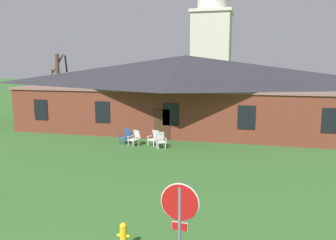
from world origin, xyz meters
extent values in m
cube|color=brown|center=(0.00, 20.92, 1.60)|extent=(24.70, 10.00, 3.20)
cube|color=#835E55|center=(0.00, 20.92, 3.28)|extent=(25.19, 10.20, 0.16)
pyramid|color=#28282D|center=(0.00, 20.92, 4.57)|extent=(25.69, 10.40, 2.43)
cube|color=black|center=(-9.88, 15.89, 1.76)|extent=(1.10, 0.06, 1.50)
cube|color=black|center=(-4.94, 15.89, 1.76)|extent=(1.10, 0.06, 1.50)
cube|color=black|center=(0.00, 15.89, 1.76)|extent=(1.10, 0.06, 1.50)
cube|color=black|center=(4.94, 15.89, 1.76)|extent=(1.10, 0.06, 1.50)
cube|color=black|center=(9.88, 15.89, 1.76)|extent=(1.10, 0.06, 1.50)
cube|color=#422819|center=(-0.61, 15.89, 1.05)|extent=(1.10, 0.06, 2.10)
cube|color=beige|center=(-0.10, 38.61, 5.71)|extent=(4.80, 4.80, 11.42)
cube|color=silver|center=(-0.10, 38.61, 11.60)|extent=(5.18, 5.18, 0.36)
cylinder|color=silver|center=(-0.10, 38.61, 12.88)|extent=(3.80, 3.80, 2.20)
cylinder|color=white|center=(3.89, 0.73, 2.31)|extent=(0.81, 0.04, 0.81)
cylinder|color=#B71414|center=(3.89, 0.71, 2.31)|extent=(0.76, 0.05, 0.76)
cube|color=#B71414|center=(3.89, 0.72, 1.79)|extent=(0.32, 0.03, 0.16)
cube|color=white|center=(3.89, 0.73, 1.79)|extent=(0.34, 0.03, 0.18)
cube|color=#2D5693|center=(-2.52, 13.87, 0.18)|extent=(0.07, 0.07, 0.36)
cube|color=#2D5693|center=(-2.94, 14.06, 0.18)|extent=(0.07, 0.07, 0.36)
cube|color=#2D5693|center=(-2.34, 14.27, 0.18)|extent=(0.07, 0.07, 0.36)
cube|color=#2D5693|center=(-2.75, 14.46, 0.18)|extent=(0.07, 0.07, 0.36)
cube|color=#2D5693|center=(-2.64, 14.17, 0.39)|extent=(0.71, 0.70, 0.05)
cube|color=#2D5693|center=(-2.51, 14.45, 0.69)|extent=(0.55, 0.39, 0.54)
cube|color=#2D5693|center=(-2.38, 14.03, 0.58)|extent=(0.25, 0.45, 0.03)
cube|color=#2D5693|center=(-2.45, 13.88, 0.47)|extent=(0.05, 0.05, 0.22)
cube|color=#2D5693|center=(-2.91, 14.27, 0.58)|extent=(0.25, 0.45, 0.03)
cube|color=#2D5693|center=(-2.98, 14.12, 0.47)|extent=(0.05, 0.05, 0.22)
cube|color=silver|center=(-1.80, 13.49, 0.18)|extent=(0.07, 0.07, 0.36)
cube|color=silver|center=(-2.20, 13.72, 0.18)|extent=(0.07, 0.07, 0.36)
cube|color=silver|center=(-1.59, 13.87, 0.18)|extent=(0.07, 0.07, 0.36)
cube|color=silver|center=(-1.99, 14.10, 0.18)|extent=(0.07, 0.07, 0.36)
cube|color=silver|center=(-1.90, 13.79, 0.39)|extent=(0.73, 0.72, 0.05)
cube|color=silver|center=(-1.74, 14.07, 0.69)|extent=(0.54, 0.42, 0.54)
cube|color=silver|center=(-1.65, 13.63, 0.58)|extent=(0.28, 0.44, 0.03)
cube|color=silver|center=(-1.73, 13.49, 0.47)|extent=(0.05, 0.05, 0.22)
cube|color=silver|center=(-2.16, 13.92, 0.58)|extent=(0.28, 0.44, 0.03)
cube|color=silver|center=(-2.24, 13.78, 0.47)|extent=(0.05, 0.05, 0.22)
cube|color=silver|center=(-0.57, 13.82, 0.18)|extent=(0.07, 0.07, 0.36)
cube|color=silver|center=(-0.99, 14.00, 0.18)|extent=(0.07, 0.07, 0.36)
cube|color=silver|center=(-0.39, 14.22, 0.18)|extent=(0.07, 0.07, 0.36)
cube|color=silver|center=(-0.81, 14.40, 0.18)|extent=(0.07, 0.07, 0.36)
cube|color=silver|center=(-0.69, 14.11, 0.39)|extent=(0.70, 0.69, 0.05)
cube|color=silver|center=(-0.57, 14.39, 0.69)|extent=(0.55, 0.38, 0.54)
cube|color=silver|center=(-0.43, 13.98, 0.58)|extent=(0.24, 0.45, 0.03)
cube|color=silver|center=(-0.50, 13.83, 0.47)|extent=(0.05, 0.05, 0.22)
cube|color=silver|center=(-0.97, 14.21, 0.58)|extent=(0.24, 0.45, 0.03)
cube|color=silver|center=(-1.03, 14.06, 0.47)|extent=(0.05, 0.05, 0.22)
cube|color=silver|center=(0.25, 13.54, 0.18)|extent=(0.07, 0.07, 0.36)
cube|color=silver|center=(-0.16, 13.33, 0.18)|extent=(0.07, 0.07, 0.36)
cube|color=silver|center=(0.04, 13.93, 0.18)|extent=(0.07, 0.07, 0.36)
cube|color=silver|center=(-0.36, 13.72, 0.18)|extent=(0.07, 0.07, 0.36)
cube|color=silver|center=(-0.06, 13.63, 0.39)|extent=(0.72, 0.71, 0.05)
cube|color=silver|center=(-0.20, 13.91, 0.69)|extent=(0.54, 0.41, 0.54)
cube|color=silver|center=(0.21, 13.75, 0.58)|extent=(0.27, 0.44, 0.03)
cube|color=silver|center=(0.28, 13.60, 0.47)|extent=(0.05, 0.05, 0.22)
cube|color=silver|center=(-0.30, 13.48, 0.58)|extent=(0.27, 0.44, 0.03)
cube|color=silver|center=(-0.23, 13.33, 0.47)|extent=(0.05, 0.05, 0.22)
cylinder|color=brown|center=(-11.96, 21.62, 3.00)|extent=(0.36, 0.36, 6.00)
cylinder|color=brown|center=(-12.43, 21.36, 3.85)|extent=(0.73, 1.14, 1.66)
cylinder|color=brown|center=(-11.90, 21.94, 5.40)|extent=(0.78, 0.30, 0.93)
cylinder|color=brown|center=(-12.63, 21.79, 4.31)|extent=(0.52, 1.49, 1.41)
cylinder|color=brown|center=(-11.27, 21.97, 5.15)|extent=(0.88, 1.54, 1.58)
cylinder|color=brown|center=(-11.90, 21.99, 5.47)|extent=(0.89, 0.30, 1.05)
cylinder|color=gold|center=(1.95, 2.45, 0.36)|extent=(0.20, 0.20, 0.55)
sphere|color=gold|center=(1.95, 2.45, 0.69)|extent=(0.20, 0.20, 0.20)
cylinder|color=gold|center=(1.82, 2.45, 0.41)|extent=(0.10, 0.08, 0.08)
cylinder|color=gold|center=(2.08, 2.45, 0.41)|extent=(0.10, 0.08, 0.08)
camera|label=1|loc=(5.22, -5.50, 5.05)|focal=35.66mm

